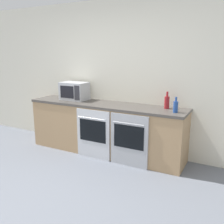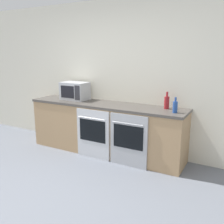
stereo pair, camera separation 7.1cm
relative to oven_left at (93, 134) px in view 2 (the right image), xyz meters
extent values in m
plane|color=slate|center=(0.05, -1.51, -0.42)|extent=(16.00, 16.00, 0.00)
cube|color=silver|center=(0.05, 0.63, 0.88)|extent=(10.00, 0.06, 2.60)
cube|color=tan|center=(0.05, 0.31, 0.00)|extent=(2.76, 0.59, 0.84)
cube|color=#4C4742|center=(0.05, 0.31, 0.44)|extent=(2.78, 0.61, 0.04)
cube|color=silver|center=(0.00, 0.00, -0.01)|extent=(0.61, 0.03, 0.82)
cube|color=black|center=(0.00, -0.02, 0.06)|extent=(0.49, 0.01, 0.36)
cylinder|color=silver|center=(0.00, -0.04, 0.27)|extent=(0.50, 0.02, 0.02)
cube|color=#A8AAAF|center=(0.65, 0.00, -0.01)|extent=(0.61, 0.03, 0.82)
cube|color=black|center=(0.65, -0.02, 0.06)|extent=(0.49, 0.01, 0.36)
cylinder|color=#A8AAAF|center=(0.65, -0.04, 0.27)|extent=(0.50, 0.02, 0.02)
cube|color=#B7BABF|center=(-0.62, 0.37, 0.62)|extent=(0.48, 0.33, 0.32)
cube|color=black|center=(-0.67, 0.21, 0.62)|extent=(0.29, 0.01, 0.22)
cube|color=#2D2D33|center=(-0.45, 0.21, 0.62)|extent=(0.11, 0.01, 0.26)
cylinder|color=maroon|center=(1.08, 0.42, 0.56)|extent=(0.08, 0.08, 0.19)
cylinder|color=maroon|center=(1.08, 0.42, 0.69)|extent=(0.03, 0.03, 0.07)
cylinder|color=#234793|center=(1.27, 0.22, 0.54)|extent=(0.07, 0.07, 0.16)
cylinder|color=#234793|center=(1.27, 0.22, 0.66)|extent=(0.03, 0.03, 0.06)
camera|label=1|loc=(2.11, -3.29, 1.30)|focal=40.00mm
camera|label=2|loc=(2.17, -3.26, 1.30)|focal=40.00mm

